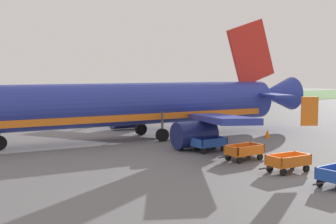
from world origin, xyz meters
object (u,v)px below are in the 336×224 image
object	(u,v)px
baggage_cart_third_in_row	(244,152)
traffic_cone_mid_apron	(243,151)
traffic_cone_near_plane	(267,134)
baggage_cart_second_in_row	(288,162)
airplane	(136,105)
baggage_cart_fourth_in_row	(209,144)

from	to	relation	value
baggage_cart_third_in_row	traffic_cone_mid_apron	xyz separation A→B (m)	(1.15, 1.34, -0.28)
traffic_cone_near_plane	baggage_cart_third_in_row	bearing A→B (deg)	-144.75
baggage_cart_second_in_row	traffic_cone_mid_apron	world-z (taller)	baggage_cart_second_in_row
baggage_cart_second_in_row	baggage_cart_third_in_row	bearing A→B (deg)	85.72
traffic_cone_near_plane	airplane	bearing A→B (deg)	150.21
airplane	baggage_cart_fourth_in_row	bearing A→B (deg)	-80.79
airplane	baggage_cart_third_in_row	distance (m)	12.68
baggage_cart_second_in_row	baggage_cart_fourth_in_row	size ratio (longest dim) A/B	1.01
airplane	traffic_cone_near_plane	size ratio (longest dim) A/B	50.91
baggage_cart_second_in_row	traffic_cone_mid_apron	xyz separation A→B (m)	(1.45, 5.39, -0.28)
baggage_cart_second_in_row	traffic_cone_near_plane	xyz separation A→B (m)	(9.43, 10.50, -0.23)
traffic_cone_mid_apron	airplane	bearing A→B (deg)	102.19
baggage_cart_second_in_row	baggage_cart_third_in_row	xyz separation A→B (m)	(0.30, 4.06, 0.00)
airplane	traffic_cone_mid_apron	size ratio (longest dim) A/B	58.56
baggage_cart_third_in_row	traffic_cone_near_plane	xyz separation A→B (m)	(9.13, 6.45, -0.23)
airplane	traffic_cone_near_plane	xyz separation A→B (m)	(10.36, -5.93, -2.68)
airplane	baggage_cart_third_in_row	world-z (taller)	airplane
baggage_cart_third_in_row	traffic_cone_mid_apron	distance (m)	1.79
airplane	baggage_cart_fourth_in_row	distance (m)	8.92
airplane	baggage_cart_third_in_row	bearing A→B (deg)	-84.31
baggage_cart_third_in_row	baggage_cart_fourth_in_row	bearing A→B (deg)	87.96
baggage_cart_fourth_in_row	traffic_cone_mid_apron	xyz separation A→B (m)	(1.01, -2.58, -0.28)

